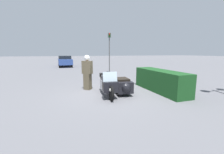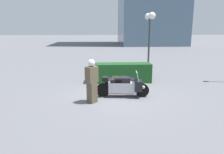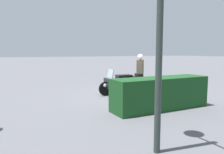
{
  "view_description": "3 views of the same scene",
  "coord_description": "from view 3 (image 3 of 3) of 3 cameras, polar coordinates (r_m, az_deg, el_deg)",
  "views": [
    {
      "loc": [
        6.63,
        -2.22,
        1.91
      ],
      "look_at": [
        1.22,
        -0.42,
        0.97
      ],
      "focal_mm": 24.0,
      "sensor_mm": 36.0,
      "label": 1
    },
    {
      "loc": [
        -0.67,
        -9.54,
        3.0
      ],
      "look_at": [
        -0.18,
        -0.78,
        1.0
      ],
      "focal_mm": 35.0,
      "sensor_mm": 36.0,
      "label": 2
    },
    {
      "loc": [
        5.11,
        7.97,
        1.88
      ],
      "look_at": [
        0.94,
        -0.27,
        0.82
      ],
      "focal_mm": 35.0,
      "sensor_mm": 36.0,
      "label": 3
    }
  ],
  "objects": [
    {
      "name": "hedge_bush_curbside",
      "position": [
        7.4,
        12.55,
        -4.15
      ],
      "size": [
        3.38,
        0.9,
        1.05
      ],
      "primitive_type": "cube",
      "color": "#19471E",
      "rests_on": "ground"
    },
    {
      "name": "police_motorcycle",
      "position": [
        9.34,
        3.95,
        -2.24
      ],
      "size": [
        2.33,
        1.51,
        1.14
      ],
      "rotation": [
        0.0,
        0.0,
        -0.09
      ],
      "color": "black",
      "rests_on": "ground"
    },
    {
      "name": "ground_plane",
      "position": [
        9.65,
        5.7,
        -4.71
      ],
      "size": [
        160.0,
        160.0,
        0.0
      ],
      "primitive_type": "plane",
      "color": "slate"
    },
    {
      "name": "officer_rider",
      "position": [
        10.91,
        7.35,
        1.56
      ],
      "size": [
        0.54,
        0.56,
        1.78
      ],
      "rotation": [
        0.0,
        0.0,
        -0.73
      ],
      "color": "brown",
      "rests_on": "ground"
    }
  ]
}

